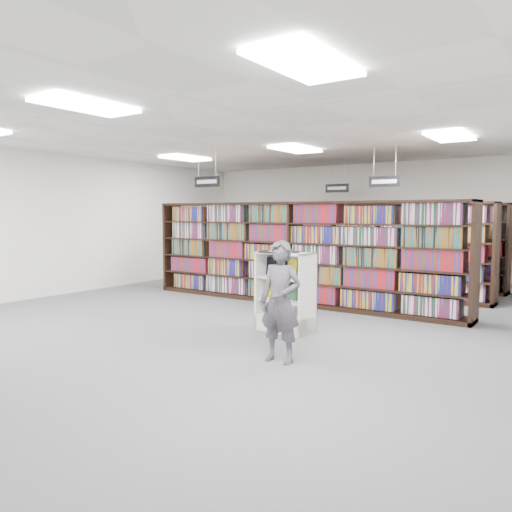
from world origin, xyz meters
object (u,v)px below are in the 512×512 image
Objects in this scene: bookshelf_row_near at (295,253)px; endcap_display at (286,304)px; shopper at (280,302)px; open_book at (280,250)px.

bookshelf_row_near reaches higher than endcap_display.
endcap_display is at bearing -63.00° from bookshelf_row_near.
endcap_display is 0.82× the size of shopper.
open_book is 1.73m from shopper.
bookshelf_row_near is 4.10m from shopper.
bookshelf_row_near is at bearing 91.80° from open_book.
shopper is (0.88, -1.39, -0.52)m from open_book.
bookshelf_row_near is 2.51m from endcap_display.
open_book is at bearing -138.33° from endcap_display.
bookshelf_row_near is at bearing 115.25° from shopper.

